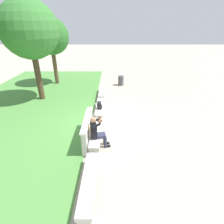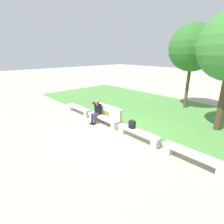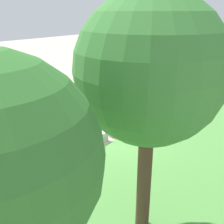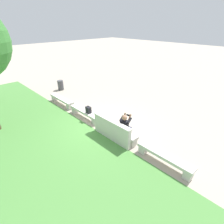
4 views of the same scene
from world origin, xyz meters
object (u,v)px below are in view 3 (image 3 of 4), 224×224
(bench_far, at_px, (36,170))
(backpack, at_px, (94,132))
(bench_mid, at_px, (88,142))
(person_photographer, at_px, (129,111))
(bench_near, at_px, (125,123))
(bench_main, at_px, (152,108))
(tree_left_background, at_px, (150,71))

(bench_far, relative_size, backpack, 5.25)
(bench_mid, xyz_separation_m, person_photographer, (-2.95, -0.08, 0.43))
(bench_near, height_order, bench_far, same)
(bench_main, bearing_deg, bench_mid, 0.00)
(bench_main, distance_m, bench_mid, 4.98)
(bench_near, bearing_deg, bench_far, 0.00)
(bench_mid, bearing_deg, bench_near, 180.00)
(bench_mid, height_order, person_photographer, person_photographer)
(bench_mid, distance_m, tree_left_background, 5.77)
(bench_near, xyz_separation_m, tree_left_background, (4.55, 3.88, 3.75))
(bench_near, xyz_separation_m, bench_far, (4.98, 0.00, 0.00))
(bench_main, xyz_separation_m, bench_far, (7.48, 0.00, 0.00))
(bench_mid, bearing_deg, bench_main, 180.00)
(bench_main, bearing_deg, backpack, 0.00)
(bench_main, distance_m, person_photographer, 2.08)
(person_photographer, bearing_deg, bench_near, 9.37)
(person_photographer, relative_size, tree_left_background, 0.23)
(bench_main, distance_m, backpack, 4.61)
(person_photographer, relative_size, backpack, 3.08)
(backpack, bearing_deg, tree_left_background, 57.85)
(bench_far, bearing_deg, bench_near, 180.00)
(person_photographer, xyz_separation_m, backpack, (2.57, 0.08, -0.11))
(person_photographer, distance_m, tree_left_background, 7.19)
(person_photographer, xyz_separation_m, tree_left_background, (5.00, 3.95, 3.32))
(bench_far, xyz_separation_m, person_photographer, (-5.44, -0.08, 0.43))
(bench_far, bearing_deg, bench_main, 180.00)
(bench_far, height_order, person_photographer, person_photographer)
(bench_main, bearing_deg, tree_left_background, 28.85)
(bench_main, xyz_separation_m, backpack, (4.60, 0.00, 0.32))
(bench_mid, height_order, bench_far, same)
(bench_main, height_order, backpack, backpack)
(bench_near, height_order, backpack, backpack)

